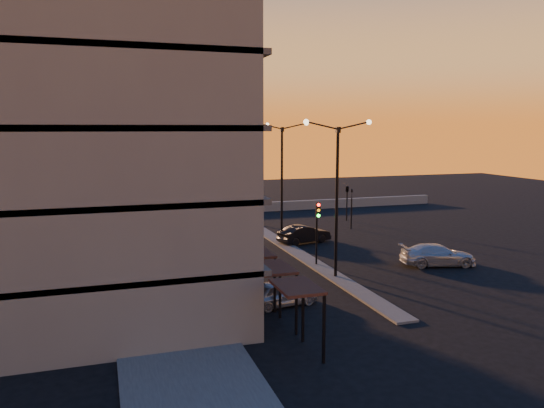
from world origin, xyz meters
The scene contains 14 objects.
ground centered at (0.00, 0.00, 0.00)m, with size 120.00×120.00×0.00m, color black.
sidewalk_west centered at (-10.50, 4.00, 0.06)m, with size 5.00×40.00×0.12m, color #4E4E4B.
median centered at (0.00, 10.00, 0.06)m, with size 1.20×36.00×0.12m, color #4E4E4B.
parapet centered at (2.00, 26.00, 0.50)m, with size 44.00×0.50×1.00m, color slate.
building centered at (-14.00, 0.03, 11.91)m, with size 14.35×17.08×25.00m.
streetlamp_near centered at (0.00, 0.00, 5.59)m, with size 4.32×0.32×9.51m.
streetlamp_mid centered at (0.00, 10.00, 5.59)m, with size 4.32×0.32×9.51m.
streetlamp_far centered at (0.00, 20.00, 5.59)m, with size 4.32×0.32×9.51m.
traffic_light_main centered at (0.00, 2.87, 2.89)m, with size 0.28×0.44×4.25m.
signal_east_a centered at (8.00, 14.00, 1.93)m, with size 0.13×0.16×3.60m.
signal_east_b centered at (9.50, 18.00, 3.10)m, with size 0.42×1.99×3.60m.
car_hatchback centered at (-4.79, -3.72, 0.66)m, with size 1.57×3.90×1.33m, color #B7B9BF.
car_sedan centered at (1.81, 9.78, 0.71)m, with size 1.50×4.30×1.42m, color black.
car_wagon centered at (7.67, 0.63, 0.71)m, with size 1.99×4.89×1.42m, color #B8BCC1.
Camera 1 is at (-13.28, -28.42, 9.01)m, focal length 35.00 mm.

